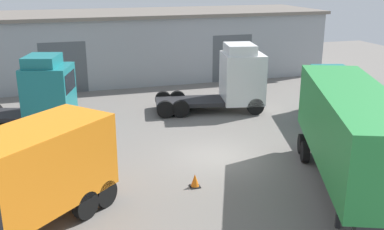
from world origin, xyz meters
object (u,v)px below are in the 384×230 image
at_px(gravel_pile, 340,82).
at_px(box_truck_black, 20,180).
at_px(tractor_unit_white, 234,80).
at_px(delivery_van_teal, 339,96).
at_px(traffic_cone, 195,181).
at_px(container_trailer_green, 351,129).
at_px(tractor_unit_teal, 41,93).

bearing_deg(gravel_pile, box_truck_black, -149.22).
bearing_deg(box_truck_black, tractor_unit_white, -179.20).
bearing_deg(tractor_unit_white, delivery_van_teal, -28.32).
bearing_deg(gravel_pile, delivery_van_teal, -125.89).
bearing_deg(traffic_cone, delivery_van_teal, 28.35).
relative_size(container_trailer_green, delivery_van_teal, 1.63).
distance_m(tractor_unit_white, tractor_unit_teal, 11.22).
bearing_deg(box_truck_black, tractor_unit_teal, -134.37).
xyz_separation_m(delivery_van_teal, gravel_pile, (3.53, 4.88, -0.55)).
distance_m(tractor_unit_teal, box_truck_black, 11.22).
bearing_deg(gravel_pile, tractor_unit_white, -172.82).
bearing_deg(traffic_cone, tractor_unit_teal, 120.97).
xyz_separation_m(container_trailer_green, tractor_unit_teal, (-11.21, 11.84, -0.74)).
xyz_separation_m(container_trailer_green, gravel_pile, (8.34, 12.53, -1.62)).
height_order(tractor_unit_teal, delivery_van_teal, tractor_unit_teal).
height_order(delivery_van_teal, box_truck_black, box_truck_black).
bearing_deg(box_truck_black, gravel_pile, 168.60).
bearing_deg(gravel_pile, tractor_unit_teal, -177.98).
distance_m(container_trailer_green, gravel_pile, 15.14).
distance_m(container_trailer_green, delivery_van_teal, 9.09).
relative_size(container_trailer_green, box_truck_black, 1.46).
bearing_deg(tractor_unit_teal, container_trailer_green, -30.44).
relative_size(delivery_van_teal, gravel_pile, 1.94).
relative_size(container_trailer_green, gravel_pile, 3.17).
relative_size(tractor_unit_white, box_truck_black, 1.03).
relative_size(container_trailer_green, tractor_unit_teal, 1.46).
xyz_separation_m(tractor_unit_white, traffic_cone, (-5.39, -9.33, -1.67)).
bearing_deg(tractor_unit_white, tractor_unit_teal, -171.60).
height_order(box_truck_black, traffic_cone, box_truck_black).
xyz_separation_m(gravel_pile, traffic_cone, (-13.73, -10.38, -0.72)).
height_order(tractor_unit_teal, traffic_cone, tractor_unit_teal).
height_order(container_trailer_green, tractor_unit_teal, container_trailer_green).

